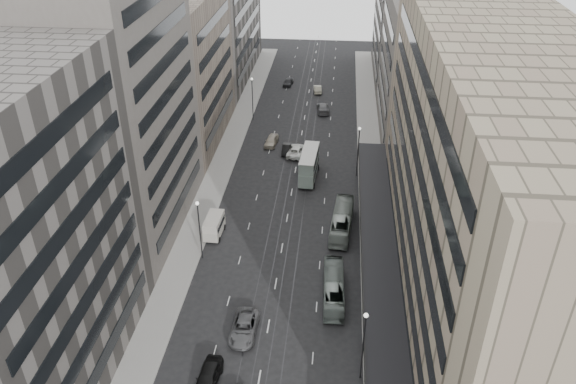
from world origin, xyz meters
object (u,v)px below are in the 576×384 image
at_px(bus_far, 342,221).
at_px(panel_van, 214,225).
at_px(sedan_2, 244,327).
at_px(double_decker, 309,164).
at_px(bus_near, 334,288).
at_px(sedan_0, 208,377).

bearing_deg(bus_far, panel_van, 14.33).
xyz_separation_m(bus_far, sedan_2, (-9.96, -20.09, -0.65)).
distance_m(double_decker, sedan_2, 34.07).
bearing_deg(bus_far, double_decker, -64.10).
bearing_deg(bus_far, sedan_2, 68.37).
relative_size(bus_far, sedan_2, 1.80).
bearing_deg(double_decker, bus_near, -77.07).
bearing_deg(sedan_0, double_decker, 85.06).
bearing_deg(panel_van, bus_near, -31.55).
distance_m(bus_far, panel_van, 17.00).
relative_size(sedan_0, sedan_2, 0.87).
xyz_separation_m(panel_van, sedan_0, (4.45, -24.04, -0.68)).
distance_m(bus_far, sedan_0, 29.57).
bearing_deg(sedan_2, panel_van, 112.78).
bearing_deg(panel_van, sedan_2, -66.28).
bearing_deg(sedan_2, bus_near, 36.75).
bearing_deg(double_decker, sedan_0, -96.37).
bearing_deg(sedan_2, bus_far, 64.90).
bearing_deg(bus_near, sedan_0, 47.38).
relative_size(bus_far, panel_van, 2.31).
distance_m(bus_far, double_decker, 14.64).
relative_size(bus_near, sedan_0, 1.91).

